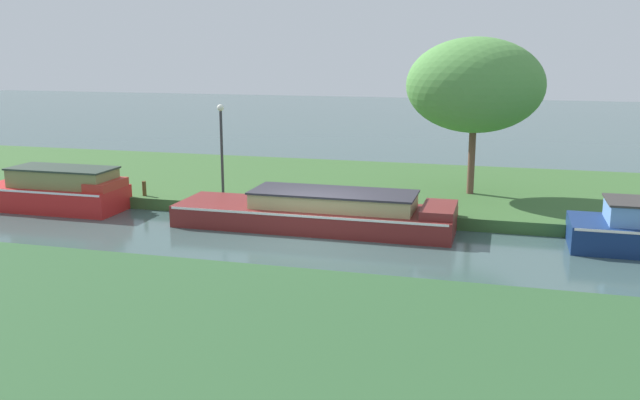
% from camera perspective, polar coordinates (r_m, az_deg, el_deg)
% --- Properties ---
extents(ground_plane, '(120.00, 120.00, 0.00)m').
position_cam_1_polar(ground_plane, '(20.54, -0.73, -3.16)').
color(ground_plane, '#3A5351').
extents(riverbank_far, '(72.00, 10.00, 0.40)m').
position_cam_1_polar(riverbank_far, '(27.11, 3.34, 1.12)').
color(riverbank_far, '#375F2D').
rests_on(riverbank_far, ground_plane).
extents(riverbank_near, '(72.00, 10.00, 0.40)m').
position_cam_1_polar(riverbank_near, '(12.59, -12.35, -12.96)').
color(riverbank_near, '#2C532D').
rests_on(riverbank_near, ground_plane).
extents(maroon_barge, '(8.81, 2.42, 1.21)m').
position_cam_1_polar(maroon_barge, '(21.54, 0.08, -1.01)').
color(maroon_barge, maroon).
rests_on(maroon_barge, ground_plane).
extents(red_narrowboat, '(4.98, 1.97, 1.52)m').
position_cam_1_polar(red_narrowboat, '(25.64, -20.95, 0.71)').
color(red_narrowboat, red).
rests_on(red_narrowboat, ground_plane).
extents(willow_tree_left, '(4.79, 3.65, 5.55)m').
position_cam_1_polar(willow_tree_left, '(24.75, 12.76, 9.28)').
color(willow_tree_left, brown).
rests_on(willow_tree_left, riverbank_far).
extents(lamp_post, '(0.24, 0.24, 3.23)m').
position_cam_1_polar(lamp_post, '(24.61, -8.21, 5.05)').
color(lamp_post, '#333338').
rests_on(lamp_post, riverbank_far).
extents(mooring_post_near, '(0.14, 0.14, 0.52)m').
position_cam_1_polar(mooring_post_near, '(25.20, -14.42, 0.94)').
color(mooring_post_near, '#533E1E').
rests_on(mooring_post_near, riverbank_far).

